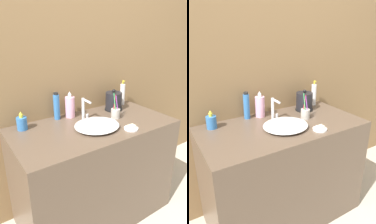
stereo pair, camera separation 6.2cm
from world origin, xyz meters
TOP-DOWN VIEW (x-y plane):
  - wall_back at (0.00, 0.64)m, footprint 6.00×0.04m
  - vanity_counter at (0.00, 0.31)m, footprint 1.20×0.62m
  - sink_basin at (-0.02, 0.25)m, footprint 0.33×0.30m
  - faucet at (-0.01, 0.42)m, footprint 0.06×0.11m
  - electric_kettle at (0.32, 0.48)m, footprint 0.15×0.15m
  - toothbrush_cup at (0.21, 0.32)m, footprint 0.07×0.07m
  - lotion_bottle at (0.48, 0.55)m, footprint 0.04×0.04m
  - shampoo_bottle at (-0.07, 0.54)m, footprint 0.08×0.08m
  - mouthwash_bottle at (-0.18, 0.56)m, footprint 0.05×0.05m
  - hand_cream_bottle at (-0.46, 0.52)m, footprint 0.07×0.07m
  - soap_dish at (0.17, 0.10)m, footprint 0.10×0.10m

SIDE VIEW (x-z plane):
  - vanity_counter at x=0.00m, z-range 0.00..0.82m
  - soap_dish at x=0.17m, z-range 0.81..0.85m
  - sink_basin at x=-0.02m, z-range 0.82..0.86m
  - toothbrush_cup at x=0.21m, z-range 0.76..0.96m
  - hand_cream_bottle at x=-0.46m, z-range 0.80..0.94m
  - electric_kettle at x=0.32m, z-range 0.80..0.98m
  - shampoo_bottle at x=-0.07m, z-range 0.80..1.01m
  - faucet at x=-0.01m, z-range 0.83..1.00m
  - lotion_bottle at x=0.48m, z-range 0.80..1.03m
  - mouthwash_bottle at x=-0.18m, z-range 0.82..1.03m
  - wall_back at x=0.00m, z-range 0.00..2.60m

